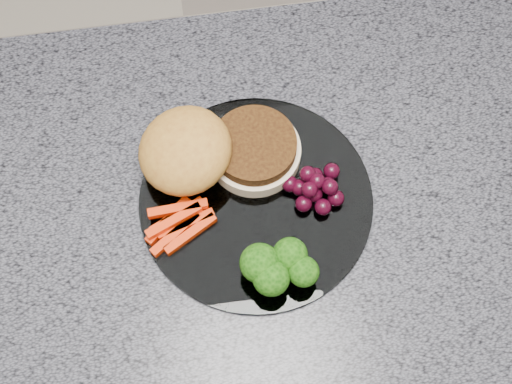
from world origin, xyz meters
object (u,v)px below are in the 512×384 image
(plate, at_px, (256,200))
(grape_bunch, at_px, (316,188))
(burger, at_px, (210,152))
(island_cabinet, at_px, (219,334))

(plate, distance_m, grape_bunch, 0.07)
(plate, xyz_separation_m, burger, (-0.04, 0.05, 0.03))
(plate, distance_m, burger, 0.07)
(island_cabinet, distance_m, grape_bunch, 0.51)
(island_cabinet, xyz_separation_m, grape_bunch, (0.13, 0.04, 0.49))
(burger, height_order, grape_bunch, burger)
(plate, relative_size, grape_bunch, 3.87)
(grape_bunch, bearing_deg, burger, 153.74)
(plate, height_order, burger, burger)
(island_cabinet, distance_m, burger, 0.51)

